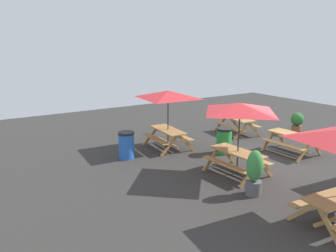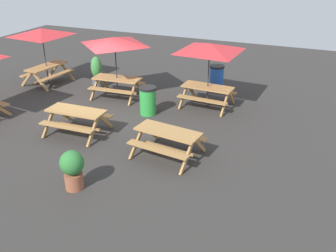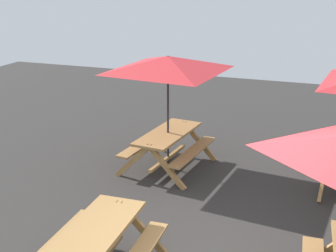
{
  "view_description": "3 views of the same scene",
  "coord_description": "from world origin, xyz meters",
  "px_view_note": "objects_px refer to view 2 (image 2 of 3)",
  "views": [
    {
      "loc": [
        -7.22,
        8.66,
        4.04
      ],
      "look_at": [
        3.31,
        1.99,
        0.9
      ],
      "focal_mm": 35.0,
      "sensor_mm": 36.0,
      "label": 1
    },
    {
      "loc": [
        6.86,
        -10.13,
        5.24
      ],
      "look_at": [
        3.37,
        -1.82,
        0.9
      ],
      "focal_mm": 40.0,
      "sensor_mm": 36.0,
      "label": 2
    },
    {
      "loc": [
        4.74,
        1.02,
        3.83
      ],
      "look_at": [
        -3.54,
        -2.01,
        0.9
      ],
      "focal_mm": 50.0,
      "sensor_mm": 36.0,
      "label": 3
    }
  ],
  "objects_px": {
    "potted_plant_1": "(72,168)",
    "picnic_table_5": "(77,116)",
    "picnic_table_1": "(209,52)",
    "picnic_table_3": "(115,46)",
    "potted_plant_0": "(97,72)",
    "trash_bin_green": "(148,101)",
    "trash_bin_blue": "(217,77)",
    "picnic_table_4": "(42,36)",
    "picnic_table_0": "(168,137)"
  },
  "relations": [
    {
      "from": "picnic_table_3",
      "to": "potted_plant_1",
      "type": "xyz_separation_m",
      "value": [
        2.06,
        -5.7,
        -1.43
      ]
    },
    {
      "from": "potted_plant_0",
      "to": "picnic_table_1",
      "type": "bearing_deg",
      "value": -3.05
    },
    {
      "from": "picnic_table_4",
      "to": "potted_plant_0",
      "type": "height_order",
      "value": "picnic_table_4"
    },
    {
      "from": "picnic_table_1",
      "to": "picnic_table_5",
      "type": "distance_m",
      "value": 4.93
    },
    {
      "from": "picnic_table_5",
      "to": "trash_bin_green",
      "type": "bearing_deg",
      "value": 55.53
    },
    {
      "from": "trash_bin_green",
      "to": "trash_bin_blue",
      "type": "bearing_deg",
      "value": 66.42
    },
    {
      "from": "picnic_table_0",
      "to": "trash_bin_green",
      "type": "relative_size",
      "value": 2.0
    },
    {
      "from": "picnic_table_1",
      "to": "trash_bin_green",
      "type": "height_order",
      "value": "picnic_table_1"
    },
    {
      "from": "picnic_table_3",
      "to": "picnic_table_5",
      "type": "relative_size",
      "value": 1.27
    },
    {
      "from": "picnic_table_4",
      "to": "trash_bin_blue",
      "type": "bearing_deg",
      "value": -67.03
    },
    {
      "from": "trash_bin_blue",
      "to": "potted_plant_0",
      "type": "xyz_separation_m",
      "value": [
        -4.56,
        -1.66,
        0.15
      ]
    },
    {
      "from": "picnic_table_5",
      "to": "trash_bin_blue",
      "type": "relative_size",
      "value": 1.88
    },
    {
      "from": "picnic_table_4",
      "to": "trash_bin_green",
      "type": "xyz_separation_m",
      "value": [
        5.29,
        -1.28,
        -1.49
      ]
    },
    {
      "from": "picnic_table_3",
      "to": "trash_bin_green",
      "type": "relative_size",
      "value": 2.38
    },
    {
      "from": "picnic_table_3",
      "to": "potted_plant_1",
      "type": "distance_m",
      "value": 6.22
    },
    {
      "from": "picnic_table_3",
      "to": "picnic_table_4",
      "type": "distance_m",
      "value": 3.51
    },
    {
      "from": "picnic_table_0",
      "to": "picnic_table_1",
      "type": "relative_size",
      "value": 0.69
    },
    {
      "from": "picnic_table_3",
      "to": "picnic_table_0",
      "type": "bearing_deg",
      "value": -47.92
    },
    {
      "from": "picnic_table_4",
      "to": "potted_plant_1",
      "type": "height_order",
      "value": "picnic_table_4"
    },
    {
      "from": "picnic_table_3",
      "to": "potted_plant_0",
      "type": "relative_size",
      "value": 1.83
    },
    {
      "from": "trash_bin_blue",
      "to": "trash_bin_green",
      "type": "xyz_separation_m",
      "value": [
        -1.46,
        -3.35,
        0.0
      ]
    },
    {
      "from": "trash_bin_green",
      "to": "potted_plant_1",
      "type": "xyz_separation_m",
      "value": [
        0.28,
        -4.67,
        0.06
      ]
    },
    {
      "from": "picnic_table_1",
      "to": "picnic_table_3",
      "type": "relative_size",
      "value": 1.21
    },
    {
      "from": "picnic_table_4",
      "to": "picnic_table_5",
      "type": "height_order",
      "value": "picnic_table_4"
    },
    {
      "from": "potted_plant_1",
      "to": "trash_bin_green",
      "type": "bearing_deg",
      "value": 93.38
    },
    {
      "from": "picnic_table_1",
      "to": "potted_plant_0",
      "type": "xyz_separation_m",
      "value": [
        -4.78,
        0.25,
        -1.34
      ]
    },
    {
      "from": "picnic_table_0",
      "to": "picnic_table_4",
      "type": "relative_size",
      "value": 0.7
    },
    {
      "from": "picnic_table_0",
      "to": "picnic_table_3",
      "type": "bearing_deg",
      "value": 143.46
    },
    {
      "from": "picnic_table_4",
      "to": "picnic_table_0",
      "type": "bearing_deg",
      "value": -111.49
    },
    {
      "from": "potted_plant_0",
      "to": "potted_plant_1",
      "type": "relative_size",
      "value": 1.28
    },
    {
      "from": "potted_plant_1",
      "to": "picnic_table_5",
      "type": "bearing_deg",
      "value": 123.41
    },
    {
      "from": "potted_plant_1",
      "to": "picnic_table_4",
      "type": "bearing_deg",
      "value": 133.09
    },
    {
      "from": "picnic_table_0",
      "to": "trash_bin_blue",
      "type": "height_order",
      "value": "trash_bin_blue"
    },
    {
      "from": "picnic_table_4",
      "to": "trash_bin_blue",
      "type": "distance_m",
      "value": 7.21
    },
    {
      "from": "picnic_table_1",
      "to": "trash_bin_green",
      "type": "relative_size",
      "value": 2.88
    },
    {
      "from": "picnic_table_0",
      "to": "picnic_table_4",
      "type": "distance_m",
      "value": 8.04
    },
    {
      "from": "picnic_table_0",
      "to": "potted_plant_0",
      "type": "distance_m",
      "value": 6.32
    },
    {
      "from": "picnic_table_1",
      "to": "picnic_table_5",
      "type": "xyz_separation_m",
      "value": [
        -3.05,
        -3.59,
        -1.43
      ]
    },
    {
      "from": "picnic_table_1",
      "to": "picnic_table_5",
      "type": "height_order",
      "value": "picnic_table_1"
    },
    {
      "from": "picnic_table_1",
      "to": "potted_plant_1",
      "type": "bearing_deg",
      "value": -99.24
    },
    {
      "from": "potted_plant_0",
      "to": "picnic_table_4",
      "type": "bearing_deg",
      "value": -169.29
    },
    {
      "from": "picnic_table_1",
      "to": "potted_plant_1",
      "type": "xyz_separation_m",
      "value": [
        -1.4,
        -6.11,
        -1.43
      ]
    },
    {
      "from": "trash_bin_green",
      "to": "picnic_table_5",
      "type": "bearing_deg",
      "value": -122.61
    },
    {
      "from": "trash_bin_blue",
      "to": "potted_plant_0",
      "type": "height_order",
      "value": "potted_plant_0"
    },
    {
      "from": "picnic_table_1",
      "to": "picnic_table_3",
      "type": "xyz_separation_m",
      "value": [
        -3.46,
        -0.41,
        0.0
      ]
    },
    {
      "from": "trash_bin_blue",
      "to": "potted_plant_1",
      "type": "height_order",
      "value": "potted_plant_1"
    },
    {
      "from": "picnic_table_0",
      "to": "trash_bin_blue",
      "type": "xyz_separation_m",
      "value": [
        -0.28,
        5.71,
        -0.07
      ]
    },
    {
      "from": "potted_plant_0",
      "to": "picnic_table_5",
      "type": "bearing_deg",
      "value": -65.89
    },
    {
      "from": "picnic_table_5",
      "to": "trash_bin_green",
      "type": "relative_size",
      "value": 1.88
    },
    {
      "from": "picnic_table_3",
      "to": "potted_plant_1",
      "type": "height_order",
      "value": "picnic_table_3"
    }
  ]
}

